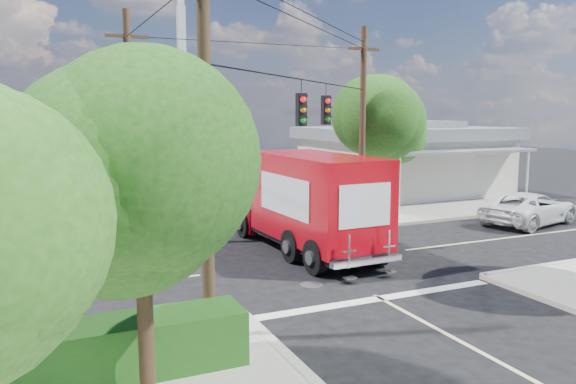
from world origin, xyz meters
TOP-DOWN VIEW (x-y plane):
  - ground at (0.00, 0.00)m, footprint 120.00×120.00m
  - sidewalk_ne at (10.88, 10.88)m, footprint 14.12×14.12m
  - road_markings at (0.00, -1.47)m, footprint 32.00×32.00m
  - building_ne at (12.50, 11.97)m, footprint 11.80×10.20m
  - radio_tower at (0.50, 20.00)m, footprint 0.80×0.80m
  - tree_sw_front at (-6.99, -7.54)m, footprint 3.88×3.78m
  - tree_ne_front at (7.21, 6.76)m, footprint 4.21×4.14m
  - tree_ne_back at (9.81, 8.96)m, footprint 3.77×3.66m
  - palm_nw_front at (-7.50, 7.50)m, footprint 3.01×3.08m
  - palm_nw_back at (-9.50, 9.00)m, footprint 3.01×3.08m
  - utility_poles at (-1.58, 1.60)m, footprint 12.00×10.68m
  - picket_fence at (-7.80, -5.60)m, footprint 5.94×0.06m
  - hedge_sw at (-8.00, -6.40)m, footprint 6.20×1.20m
  - vending_boxes at (6.50, 6.20)m, footprint 1.90×0.50m
  - delivery_truck at (0.51, 1.44)m, footprint 2.99×8.59m
  - parked_car at (12.25, 1.79)m, footprint 5.80×3.71m
  - pedestrian at (-6.72, -6.09)m, footprint 0.60×0.67m

SIDE VIEW (x-z plane):
  - ground at x=0.00m, z-range 0.00..0.00m
  - road_markings at x=0.00m, z-range 0.00..0.01m
  - sidewalk_ne at x=10.88m, z-range 0.00..0.14m
  - picket_fence at x=-7.80m, z-range 0.18..1.18m
  - hedge_sw at x=-8.00m, z-range 0.14..1.24m
  - vending_boxes at x=6.50m, z-range 0.14..1.24m
  - parked_car at x=12.25m, z-range 0.00..1.49m
  - pedestrian at x=-6.72m, z-range 0.14..1.67m
  - delivery_truck at x=0.51m, z-range 0.03..3.70m
  - building_ne at x=12.50m, z-range 0.07..4.57m
  - tree_ne_back at x=9.81m, z-range 1.27..7.10m
  - tree_sw_front at x=-6.99m, z-range 1.32..7.35m
  - palm_nw_back at x=-9.50m, z-range 2.08..7.27m
  - utility_poles at x=-1.58m, z-range 0.17..9.17m
  - tree_ne_front at x=7.21m, z-range 1.44..8.09m
  - palm_nw_front at x=-7.50m, z-range 2.25..7.84m
  - radio_tower at x=0.50m, z-range -2.86..14.14m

